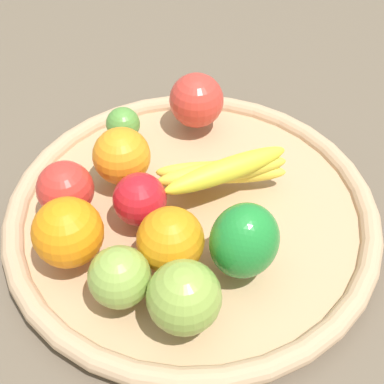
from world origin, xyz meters
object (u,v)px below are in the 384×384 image
Objects in this scene: banana_bunch at (223,171)px; lime_0 at (123,124)px; apple_1 at (140,199)px; orange_0 at (122,156)px; orange_1 at (69,234)px; apple_4 at (184,297)px; orange_2 at (170,240)px; apple_3 at (65,189)px; bell_pepper at (243,241)px; apple_2 at (196,100)px; apple_0 at (120,277)px.

lime_0 is at bearing -66.15° from banana_bunch.
orange_0 is (-0.01, -0.07, 0.00)m from apple_1.
apple_4 is at bearing 117.80° from orange_1.
orange_2 is 0.11m from orange_1.
orange_0 is at bearing -168.69° from apple_3.
bell_pepper is at bearing 93.64° from lime_0.
apple_1 is 0.08m from orange_0.
orange_0 is (-0.10, -0.09, -0.00)m from orange_1.
orange_0 is at bearing -83.68° from bell_pepper.
orange_1 is 1.04× the size of apple_4.
apple_1 is at bearing -90.04° from orange_2.
apple_3 is (0.22, 0.07, -0.00)m from apple_2.
apple_4 reaches higher than apple_3.
apple_1 is at bearing -70.95° from bell_pepper.
banana_bunch is 0.19m from apple_3.
bell_pepper reaches higher than apple_0.
apple_2 is at bearing -118.23° from bell_pepper.
banana_bunch is 0.20m from apple_4.
apple_3 is 0.21m from apple_4.
apple_0 is (0.13, -0.03, -0.01)m from bell_pepper.
apple_0 is (-0.00, 0.15, -0.00)m from apple_3.
orange_2 reaches higher than apple_1.
apple_0 reaches higher than lime_0.
apple_0 is 0.07m from apple_4.
orange_1 is at bearing -62.20° from apple_4.
lime_0 is 0.11m from apple_2.
orange_1 is (0.09, -0.06, 0.00)m from orange_2.
orange_0 is at bearing -94.45° from orange_2.
apple_2 is at bearing 168.25° from lime_0.
orange_2 is 0.97× the size of apple_2.
orange_2 reaches higher than apple_3.
orange_1 reaches higher than apple_3.
apple_0 is at bearing 91.32° from apple_3.
apple_2 is 0.32m from apple_4.
orange_1 is 1.07× the size of orange_0.
orange_0 reaches higher than lime_0.
bell_pepper is at bearing 126.65° from apple_3.
apple_1 is at bearing 72.53° from lime_0.
apple_4 is at bearing 103.12° from apple_3.
orange_0 is at bearing 19.77° from apple_2.
apple_2 reaches higher than apple_0.
apple_3 reaches higher than lime_0.
apple_2 is at bearing -106.31° from banana_bunch.
orange_1 is at bearing -71.15° from apple_0.
banana_bunch is 0.17m from lime_0.
bell_pepper is at bearing -164.38° from apple_4.
apple_2 is (-0.09, -0.25, -0.01)m from bell_pepper.
lime_0 is at bearing -142.70° from apple_3.
apple_3 is (0.12, 0.09, 0.01)m from lime_0.
banana_bunch is 3.60× the size of lime_0.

